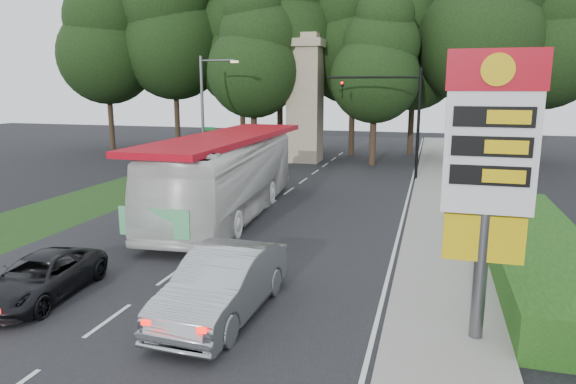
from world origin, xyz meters
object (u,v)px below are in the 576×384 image
(streetlight_signs, at_px, (205,110))
(transit_bus, at_px, (228,176))
(traffic_signal_mast, at_px, (398,108))
(gas_station_pylon, at_px, (490,159))
(suv_charcoal, at_px, (40,277))
(monument, at_px, (305,98))
(sedan_silver, at_px, (224,283))

(streetlight_signs, height_order, transit_bus, streetlight_signs)
(traffic_signal_mast, bearing_deg, gas_station_pylon, -80.91)
(gas_station_pylon, bearing_deg, suv_charcoal, -176.71)
(gas_station_pylon, distance_m, monument, 30.17)
(traffic_signal_mast, xyz_separation_m, monument, (-7.68, 6.00, 0.43))
(traffic_signal_mast, xyz_separation_m, sedan_silver, (-2.90, -22.31, -3.78))
(traffic_signal_mast, height_order, transit_bus, traffic_signal_mast)
(streetlight_signs, xyz_separation_m, monument, (4.99, 7.99, 0.67))
(gas_station_pylon, relative_size, monument, 0.68)
(traffic_signal_mast, bearing_deg, monument, 142.00)
(streetlight_signs, relative_size, suv_charcoal, 1.79)
(monument, bearing_deg, sedan_silver, -80.41)
(streetlight_signs, bearing_deg, sedan_silver, -64.31)
(transit_bus, distance_m, suv_charcoal, 10.75)
(gas_station_pylon, relative_size, streetlight_signs, 0.86)
(gas_station_pylon, bearing_deg, monument, 111.80)
(traffic_signal_mast, distance_m, monument, 9.76)
(sedan_silver, bearing_deg, suv_charcoal, -174.15)
(gas_station_pylon, xyz_separation_m, sedan_silver, (-6.41, -0.30, -3.55))
(monument, xyz_separation_m, sedan_silver, (4.79, -28.31, -4.21))
(sedan_silver, bearing_deg, transit_bus, 113.60)
(gas_station_pylon, relative_size, sedan_silver, 1.26)
(gas_station_pylon, distance_m, suv_charcoal, 12.61)
(transit_bus, bearing_deg, suv_charcoal, -103.18)
(transit_bus, relative_size, suv_charcoal, 3.08)
(traffic_signal_mast, bearing_deg, sedan_silver, -97.39)
(gas_station_pylon, xyz_separation_m, streetlight_signs, (-16.19, 20.01, -0.01))
(traffic_signal_mast, relative_size, suv_charcoal, 1.61)
(traffic_signal_mast, height_order, streetlight_signs, streetlight_signs)
(gas_station_pylon, height_order, streetlight_signs, streetlight_signs)
(transit_bus, bearing_deg, gas_station_pylon, -48.23)
(sedan_silver, bearing_deg, monument, 101.51)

